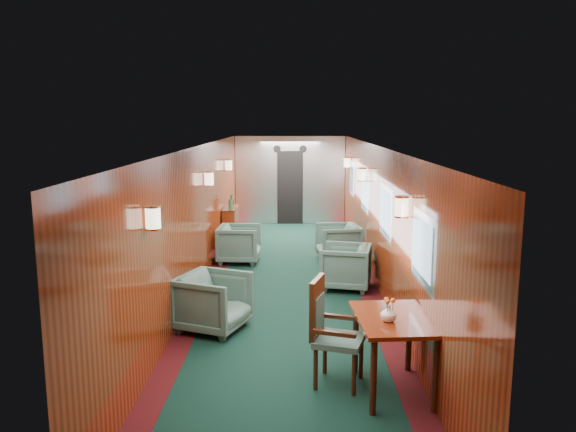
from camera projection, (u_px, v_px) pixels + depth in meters
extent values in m
plane|color=black|center=(288.00, 285.00, 9.71)|extent=(12.00, 12.00, 0.00)
cube|color=white|center=(288.00, 149.00, 9.31)|extent=(3.00, 12.00, 0.10)
cube|color=white|center=(288.00, 148.00, 9.31)|extent=(1.20, 12.00, 0.06)
cube|color=maroon|center=(290.00, 180.00, 15.42)|extent=(3.00, 0.10, 2.40)
cube|color=maroon|center=(278.00, 378.00, 3.60)|extent=(3.00, 0.10, 2.40)
cube|color=maroon|center=(200.00, 217.00, 9.53)|extent=(0.10, 12.00, 2.40)
cube|color=maroon|center=(376.00, 217.00, 9.50)|extent=(0.10, 12.00, 2.40)
cube|color=#390B0E|center=(210.00, 285.00, 9.73)|extent=(0.30, 12.00, 0.01)
cube|color=#390B0E|center=(366.00, 285.00, 9.70)|extent=(0.30, 12.00, 0.01)
cube|color=silver|center=(290.00, 180.00, 15.34)|extent=(2.98, 0.12, 2.38)
cube|color=black|center=(290.00, 188.00, 15.30)|extent=(0.70, 0.06, 2.00)
cylinder|color=black|center=(277.00, 149.00, 15.13)|extent=(0.20, 0.04, 0.20)
cylinder|color=black|center=(303.00, 149.00, 15.13)|extent=(0.20, 0.04, 0.20)
cube|color=#BBBDC2|center=(423.00, 250.00, 6.00)|extent=(0.02, 1.10, 0.80)
cube|color=#48666C|center=(422.00, 250.00, 6.00)|extent=(0.01, 0.96, 0.66)
cube|color=#BBBDC2|center=(386.00, 212.00, 8.47)|extent=(0.02, 1.10, 0.80)
cube|color=#48666C|center=(385.00, 212.00, 8.47)|extent=(0.01, 0.96, 0.66)
cube|color=#BBBDC2|center=(365.00, 191.00, 10.93)|extent=(0.02, 1.10, 0.80)
cube|color=#48666C|center=(365.00, 191.00, 10.93)|extent=(0.01, 0.96, 0.66)
cube|color=#BBBDC2|center=(352.00, 178.00, 13.39)|extent=(0.02, 1.10, 0.80)
cube|color=#48666C|center=(352.00, 178.00, 13.39)|extent=(0.01, 0.96, 0.66)
cylinder|color=beige|center=(153.00, 218.00, 5.97)|extent=(0.16, 0.16, 0.24)
cylinder|color=gold|center=(153.00, 229.00, 5.99)|extent=(0.17, 0.17, 0.02)
cylinder|color=beige|center=(402.00, 207.00, 6.73)|extent=(0.16, 0.16, 0.24)
cylinder|color=gold|center=(401.00, 217.00, 6.75)|extent=(0.17, 0.17, 0.02)
cylinder|color=beige|center=(209.00, 179.00, 9.92)|extent=(0.16, 0.16, 0.24)
cylinder|color=gold|center=(209.00, 185.00, 9.94)|extent=(0.17, 0.17, 0.02)
cylinder|color=beige|center=(362.00, 175.00, 10.68)|extent=(0.16, 0.16, 0.24)
cylinder|color=gold|center=(362.00, 181.00, 10.70)|extent=(0.17, 0.17, 0.02)
cylinder|color=beige|center=(228.00, 165.00, 12.87)|extent=(0.16, 0.16, 0.24)
cylinder|color=gold|center=(229.00, 170.00, 12.89)|extent=(0.17, 0.17, 0.02)
cylinder|color=beige|center=(347.00, 163.00, 13.63)|extent=(0.16, 0.16, 0.24)
cylinder|color=gold|center=(347.00, 167.00, 13.65)|extent=(0.17, 0.17, 0.02)
cube|color=maroon|center=(394.00, 319.00, 5.81)|extent=(0.84, 1.15, 0.04)
cylinder|color=#3C1E0D|center=(373.00, 377.00, 5.39)|extent=(0.07, 0.07, 0.78)
cylinder|color=#3C1E0D|center=(436.00, 375.00, 5.43)|extent=(0.07, 0.07, 0.78)
cylinder|color=#3C1E0D|center=(356.00, 340.00, 6.32)|extent=(0.07, 0.07, 0.78)
cylinder|color=#3C1E0D|center=(409.00, 338.00, 6.36)|extent=(0.07, 0.07, 0.78)
cube|color=#1A3E38|center=(339.00, 340.00, 6.01)|extent=(0.62, 0.62, 0.06)
cube|color=#3C1E0D|center=(317.00, 307.00, 6.03)|extent=(0.18, 0.45, 0.65)
cube|color=#1A3E38|center=(319.00, 313.00, 6.03)|extent=(0.12, 0.34, 0.39)
cube|color=#3C1E0D|center=(334.00, 333.00, 5.75)|extent=(0.45, 0.18, 0.04)
cube|color=#3C1E0D|center=(344.00, 317.00, 6.22)|extent=(0.45, 0.18, 0.04)
cylinder|color=#3C1E0D|center=(316.00, 369.00, 5.92)|extent=(0.05, 0.05, 0.46)
cylinder|color=#3C1E0D|center=(354.00, 374.00, 5.80)|extent=(0.05, 0.05, 0.46)
cylinder|color=#3C1E0D|center=(325.00, 354.00, 6.31)|extent=(0.05, 0.05, 0.46)
cylinder|color=#3C1E0D|center=(361.00, 358.00, 6.19)|extent=(0.05, 0.05, 0.46)
cube|color=maroon|center=(231.00, 226.00, 12.82)|extent=(0.28, 0.94, 0.85)
cube|color=#3C1E0D|center=(231.00, 208.00, 12.75)|extent=(0.30, 0.96, 0.02)
cylinder|color=#285136|center=(230.00, 204.00, 12.50)|extent=(0.07, 0.07, 0.22)
cylinder|color=#285136|center=(232.00, 201.00, 12.82)|extent=(0.06, 0.06, 0.28)
cylinder|color=gold|center=(233.00, 202.00, 13.01)|extent=(0.08, 0.08, 0.18)
imported|color=white|center=(389.00, 313.00, 5.66)|extent=(0.20, 0.20, 0.17)
imported|color=#1A3E38|center=(213.00, 302.00, 7.60)|extent=(1.11, 1.09, 0.78)
imported|color=#1A3E38|center=(239.00, 244.00, 11.23)|extent=(0.87, 0.84, 0.76)
imported|color=#1A3E38|center=(345.00, 267.00, 9.49)|extent=(0.97, 0.96, 0.75)
imported|color=#1A3E38|center=(338.00, 243.00, 11.35)|extent=(0.94, 0.92, 0.75)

